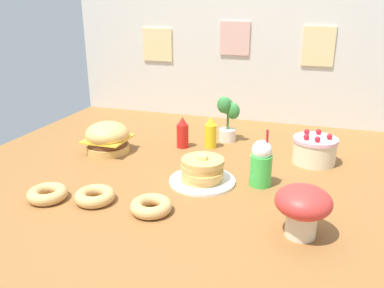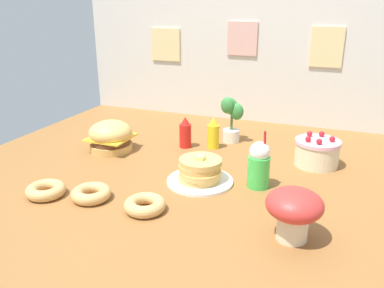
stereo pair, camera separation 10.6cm
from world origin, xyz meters
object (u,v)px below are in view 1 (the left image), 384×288
burger (108,138)px  mushroom_stool (303,206)px  layer_cake (314,150)px  cream_soda_cup (261,163)px  potted_plant (228,117)px  donut_vanilla (151,206)px  donut_chocolate (95,196)px  pancake_stack (202,172)px  mustard_bottle (211,133)px  ketchup_bottle (183,133)px  donut_pink_glaze (47,194)px

burger → mushroom_stool: (1.10, -0.55, 0.04)m
layer_cake → cream_soda_cup: 0.43m
potted_plant → cream_soda_cup: bearing=-62.8°
donut_vanilla → donut_chocolate: bearing=178.4°
donut_chocolate → potted_plant: potted_plant is taller
pancake_stack → potted_plant: 0.63m
pancake_stack → mushroom_stool: (0.47, -0.33, 0.07)m
burger → layer_cake: 1.14m
mustard_bottle → potted_plant: potted_plant is taller
mustard_bottle → cream_soda_cup: (0.36, -0.42, 0.02)m
ketchup_bottle → cream_soda_cup: 0.64m
cream_soda_cup → donut_chocolate: cream_soda_cup is taller
mustard_bottle → donut_chocolate: (-0.29, -0.81, -0.06)m
donut_chocolate → burger: bearing=114.1°
donut_pink_glaze → donut_chocolate: 0.21m
mustard_bottle → donut_vanilla: mustard_bottle is taller
mustard_bottle → donut_pink_glaze: (-0.50, -0.85, -0.06)m
ketchup_bottle → donut_chocolate: 0.77m
burger → pancake_stack: burger is taller
burger → donut_chocolate: 0.61m
donut_chocolate → donut_vanilla: 0.27m
layer_cake → donut_vanilla: size_ratio=1.34×
donut_pink_glaze → burger: bearing=93.9°
mustard_bottle → cream_soda_cup: bearing=-49.7°
donut_pink_glaze → donut_vanilla: same height
pancake_stack → donut_pink_glaze: size_ratio=1.83×
mustard_bottle → potted_plant: (0.07, 0.15, 0.07)m
pancake_stack → donut_chocolate: pancake_stack is taller
pancake_stack → potted_plant: bearing=92.3°
burger → potted_plant: size_ratio=0.87×
mustard_bottle → cream_soda_cup: size_ratio=0.67×
burger → pancake_stack: 0.67m
burger → mushroom_stool: bearing=-26.5°
layer_cake → donut_vanilla: 0.98m
burger → mustard_bottle: size_ratio=1.33×
mushroom_stool → potted_plant: bearing=117.7°
ketchup_bottle → cream_soda_cup: bearing=-35.9°
donut_pink_glaze → potted_plant: 1.15m
pancake_stack → donut_pink_glaze: 0.70m
mustard_bottle → potted_plant: size_ratio=0.66×
mushroom_stool → mustard_bottle: bearing=125.1°
donut_pink_glaze → donut_chocolate: same height
layer_cake → mushroom_stool: (-0.02, -0.75, 0.05)m
cream_soda_cup → ketchup_bottle: bearing=144.1°
pancake_stack → ketchup_bottle: size_ratio=1.70×
burger → cream_soda_cup: (0.90, -0.17, 0.02)m
cream_soda_cup → pancake_stack: bearing=-168.1°
donut_chocolate → ketchup_bottle: bearing=80.2°
donut_pink_glaze → pancake_stack: bearing=32.5°
ketchup_bottle → donut_pink_glaze: ketchup_bottle is taller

